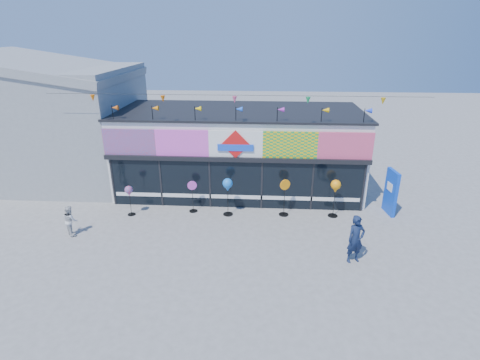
# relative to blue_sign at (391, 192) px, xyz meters

# --- Properties ---
(ground) EXTENTS (80.00, 80.00, 0.00)m
(ground) POSITION_rel_blue_sign_xyz_m (-6.99, -3.26, -1.03)
(ground) COLOR slate
(ground) RESTS_ON ground
(kite_shop) EXTENTS (16.00, 5.70, 5.31)m
(kite_shop) POSITION_rel_blue_sign_xyz_m (-6.99, 2.68, 1.01)
(kite_shop) COLOR white
(kite_shop) RESTS_ON ground
(neighbour_building) EXTENTS (8.18, 7.20, 6.87)m
(neighbour_building) POSITION_rel_blue_sign_xyz_m (-16.99, 3.74, 2.17)
(neighbour_building) COLOR gray
(neighbour_building) RESTS_ON ground
(blue_sign) EXTENTS (0.29, 1.04, 2.06)m
(blue_sign) POSITION_rel_blue_sign_xyz_m (0.00, 0.00, 0.00)
(blue_sign) COLOR blue
(blue_sign) RESTS_ON ground
(spinner_0) EXTENTS (0.36, 0.36, 1.40)m
(spinner_0) POSITION_rel_blue_sign_xyz_m (-11.66, -0.91, 0.09)
(spinner_0) COLOR black
(spinner_0) RESTS_ON ground
(spinner_1) EXTENTS (0.42, 0.38, 1.50)m
(spinner_1) POSITION_rel_blue_sign_xyz_m (-8.92, -0.40, -0.24)
(spinner_1) COLOR black
(spinner_1) RESTS_ON ground
(spinner_2) EXTENTS (0.44, 0.44, 1.75)m
(spinner_2) POSITION_rel_blue_sign_xyz_m (-7.29, -0.63, 0.37)
(spinner_2) COLOR black
(spinner_2) RESTS_ON ground
(spinner_3) EXTENTS (0.46, 0.44, 1.72)m
(spinner_3) POSITION_rel_blue_sign_xyz_m (-4.77, -0.51, -0.13)
(spinner_3) COLOR black
(spinner_3) RESTS_ON ground
(spinner_4) EXTENTS (0.44, 0.44, 1.75)m
(spinner_4) POSITION_rel_blue_sign_xyz_m (-2.57, -0.48, 0.36)
(spinner_4) COLOR black
(spinner_4) RESTS_ON ground
(adult_man) EXTENTS (0.77, 0.63, 1.80)m
(adult_man) POSITION_rel_blue_sign_xyz_m (-2.43, -4.02, -0.13)
(adult_man) COLOR #14203F
(adult_man) RESTS_ON ground
(child) EXTENTS (0.68, 0.69, 1.26)m
(child) POSITION_rel_blue_sign_xyz_m (-13.49, -2.77, -0.40)
(child) COLOR silver
(child) RESTS_ON ground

